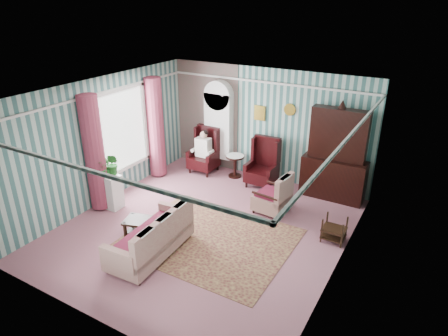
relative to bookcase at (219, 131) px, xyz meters
The scene contains 17 objects.
floor 3.34m from the bookcase, 64.58° to the right, with size 6.00×6.00×0.00m, color #8F535C.
room_shell 2.90m from the bookcase, 74.62° to the right, with size 5.53×6.02×2.91m.
bookcase is the anchor object (origin of this frame).
dresser_hutch 3.25m from the bookcase, ahead, with size 1.50×0.56×2.36m, color black.
wingback_left 0.68m from the bookcase, 122.66° to the right, with size 0.76×0.80×1.25m, color black.
wingback_right 1.63m from the bookcase, 14.57° to the right, with size 0.76×0.80×1.25m, color black.
seated_woman 0.70m from the bookcase, 122.66° to the right, with size 0.44×0.40×1.18m, color silver, non-canonical shape.
round_side_table 1.07m from the bookcase, 20.27° to the right, with size 0.50×0.50×0.60m, color black.
nest_table 4.37m from the bookcase, 26.92° to the right, with size 0.45×0.38×0.54m, color black.
plant_stand 3.39m from the bookcase, 108.49° to the right, with size 0.55×0.35×0.80m, color white.
rug 3.72m from the bookcase, 62.28° to the right, with size 3.20×2.60×0.01m, color #51241B.
sofa 4.26m from the bookcase, 76.99° to the right, with size 1.84×1.01×1.05m, color beige.
floral_armchair 2.79m from the bookcase, 33.14° to the right, with size 0.78×0.73×0.95m, color beige.
coffee_table 3.83m from the bookcase, 82.00° to the right, with size 0.95×0.46×0.37m, color black.
potted_plant_a 3.45m from the bookcase, 108.23° to the right, with size 0.40×0.35×0.45m, color #244C17.
potted_plant_b 3.19m from the bookcase, 107.09° to the right, with size 0.28×0.23×0.52m, color #24581B.
potted_plant_c 3.27m from the bookcase, 109.12° to the right, with size 0.21×0.21×0.38m, color #235119.
Camera 1 is at (3.95, -6.04, 4.58)m, focal length 32.00 mm.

